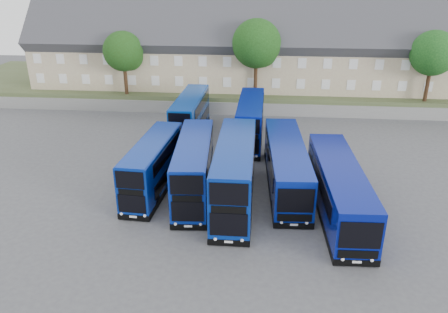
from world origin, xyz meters
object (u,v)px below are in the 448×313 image
(dd_front_mid, at_px, (194,169))
(tree_east, at_px, (434,55))
(dd_front_left, at_px, (153,167))
(coach_east_a, at_px, (286,166))
(tree_west, at_px, (125,53))
(tree_mid, at_px, (258,45))

(dd_front_mid, bearing_deg, tree_east, 37.87)
(dd_front_left, distance_m, coach_east_a, 10.58)
(dd_front_left, xyz_separation_m, tree_east, (27.58, 21.36, 5.42))
(tree_west, bearing_deg, dd_front_left, -68.48)
(coach_east_a, distance_m, tree_east, 26.79)
(coach_east_a, xyz_separation_m, tree_east, (17.11, 19.83, 5.62))
(dd_front_left, relative_size, tree_west, 1.34)
(dd_front_mid, height_order, coach_east_a, dd_front_mid)
(coach_east_a, relative_size, tree_west, 1.74)
(dd_front_left, xyz_separation_m, tree_mid, (7.58, 21.86, 6.10))
(dd_front_left, height_order, tree_west, tree_west)
(tree_mid, bearing_deg, dd_front_mid, -100.79)
(coach_east_a, distance_m, tree_mid, 21.47)
(dd_front_mid, bearing_deg, coach_east_a, 11.49)
(coach_east_a, relative_size, tree_mid, 1.45)
(dd_front_mid, xyz_separation_m, tree_west, (-11.75, 21.82, 4.92))
(coach_east_a, bearing_deg, dd_front_left, -174.74)
(tree_west, height_order, tree_east, tree_east)
(dd_front_left, distance_m, dd_front_mid, 3.36)
(dd_front_mid, bearing_deg, tree_west, 114.19)
(dd_front_mid, distance_m, tree_east, 33.05)
(dd_front_left, xyz_separation_m, coach_east_a, (10.47, 1.53, -0.20))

